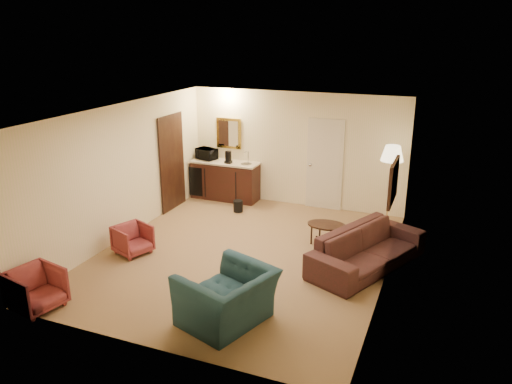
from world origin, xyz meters
TOP-DOWN VIEW (x-y plane):
  - ground at (0.00, 0.00)m, footprint 6.00×6.00m
  - room_walls at (-0.10, 0.77)m, footprint 5.02×6.01m
  - wetbar_cabinet at (-1.65, 2.72)m, footprint 1.64×0.58m
  - sofa at (2.15, 0.33)m, footprint 1.58×2.41m
  - teal_armchair at (0.64, -2.10)m, footprint 1.11×1.38m
  - rose_chair_near at (-1.90, -0.69)m, footprint 0.71×0.73m
  - rose_chair_far at (-2.09, -2.80)m, footprint 0.75×0.78m
  - coffee_table at (1.28, 0.97)m, footprint 0.85×0.70m
  - floor_lamp at (2.20, 2.40)m, footprint 0.59×0.59m
  - waste_bin at (-1.00, 2.00)m, footprint 0.27×0.27m
  - microwave at (-2.15, 2.76)m, footprint 0.54×0.39m
  - coffee_maker at (-1.52, 2.63)m, footprint 0.17×0.17m

SIDE VIEW (x-z plane):
  - ground at x=0.00m, z-range 0.00..0.00m
  - waste_bin at x=-1.00m, z-range 0.00..0.26m
  - coffee_table at x=1.28m, z-range 0.00..0.42m
  - rose_chair_near at x=-1.90m, z-range 0.00..0.59m
  - rose_chair_far at x=-2.09m, z-range 0.00..0.69m
  - sofa at x=2.15m, z-range 0.00..0.91m
  - wetbar_cabinet at x=-1.65m, z-range 0.00..0.92m
  - teal_armchair at x=0.64m, z-range 0.00..1.04m
  - floor_lamp at x=2.20m, z-range 0.00..1.71m
  - coffee_maker at x=-1.52m, z-range 0.92..1.20m
  - microwave at x=-2.15m, z-range 0.92..1.25m
  - room_walls at x=-0.10m, z-range 0.41..3.02m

